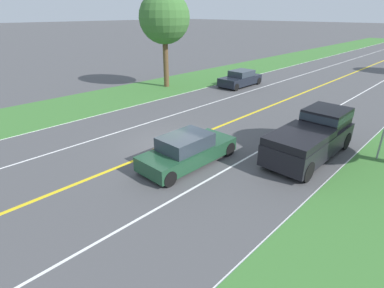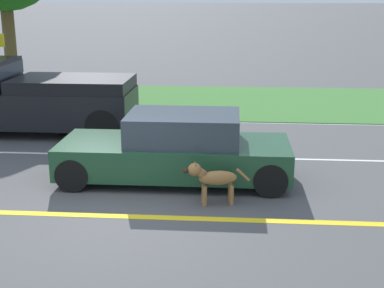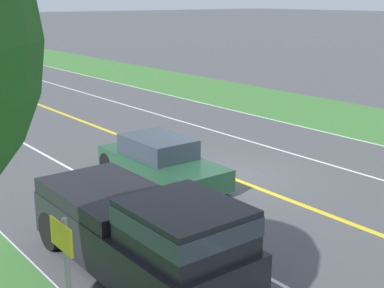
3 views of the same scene
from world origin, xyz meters
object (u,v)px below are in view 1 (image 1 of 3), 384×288
pickup_truck (313,135)px  oncoming_car (240,79)px  roadside_tree_left_near (164,18)px  ego_car (188,150)px  dog (156,150)px

pickup_truck → oncoming_car: (-10.70, 9.46, -0.36)m
roadside_tree_left_near → pickup_truck: bearing=-17.1°
pickup_truck → roadside_tree_left_near: (-15.24, 4.69, 4.64)m
pickup_truck → roadside_tree_left_near: 16.61m
ego_car → dog: (-1.25, -0.76, -0.14)m
dog → pickup_truck: pickup_truck is taller
oncoming_car → ego_car: bearing=117.2°
pickup_truck → oncoming_car: size_ratio=1.27×
dog → roadside_tree_left_near: roadside_tree_left_near is taller
ego_car → pickup_truck: bearing=52.0°
ego_car → oncoming_car: (-7.18, 13.96, 0.00)m
pickup_truck → roadside_tree_left_near: roadside_tree_left_near is taller
dog → oncoming_car: size_ratio=0.28×
ego_car → pickup_truck: (3.52, 4.50, 0.36)m
pickup_truck → oncoming_car: 14.28m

